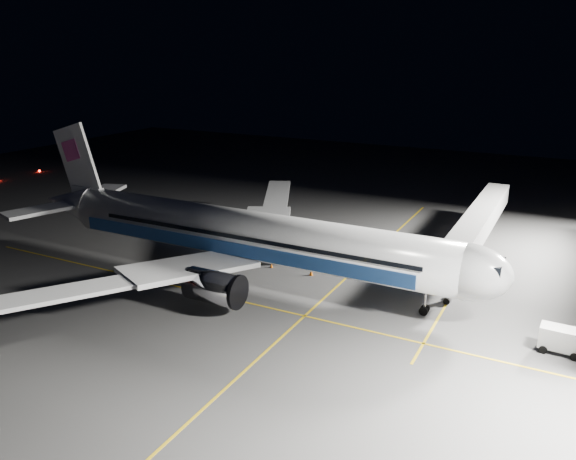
% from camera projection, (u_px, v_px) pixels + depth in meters
% --- Properties ---
extents(ground, '(200.00, 200.00, 0.00)m').
position_uv_depth(ground, '(250.00, 278.00, 65.65)').
color(ground, '#4C4C4F').
rests_on(ground, ground).
extents(guide_line_main, '(0.25, 80.00, 0.01)m').
position_uv_depth(guide_line_main, '(329.00, 294.00, 61.24)').
color(guide_line_main, gold).
rests_on(guide_line_main, ground).
extents(guide_line_cross, '(70.00, 0.25, 0.01)m').
position_uv_depth(guide_line_cross, '(221.00, 297.00, 60.58)').
color(guide_line_cross, gold).
rests_on(guide_line_cross, ground).
extents(guide_line_side, '(0.25, 40.00, 0.01)m').
position_uv_depth(guide_line_side, '(459.00, 282.00, 64.41)').
color(guide_line_side, gold).
rests_on(guide_line_side, ground).
extents(airliner, '(61.48, 54.22, 16.64)m').
position_uv_depth(airliner, '(241.00, 235.00, 64.54)').
color(airliner, silver).
rests_on(airliner, ground).
extents(jet_bridge, '(3.60, 34.40, 6.30)m').
position_uv_depth(jet_bridge, '(476.00, 226.00, 69.81)').
color(jet_bridge, '#B2B2B7').
rests_on(jet_bridge, ground).
extents(service_truck, '(4.67, 2.21, 2.35)m').
position_uv_depth(service_truck, '(566.00, 341.00, 48.85)').
color(service_truck, silver).
rests_on(service_truck, ground).
extents(baggage_tug, '(2.22, 1.84, 1.52)m').
position_uv_depth(baggage_tug, '(271.00, 221.00, 85.04)').
color(baggage_tug, black).
rests_on(baggage_tug, ground).
extents(safety_cone_a, '(0.38, 0.38, 0.57)m').
position_uv_depth(safety_cone_a, '(271.00, 265.00, 68.66)').
color(safety_cone_a, orange).
rests_on(safety_cone_a, ground).
extents(safety_cone_b, '(0.45, 0.45, 0.68)m').
position_uv_depth(safety_cone_b, '(311.00, 273.00, 66.28)').
color(safety_cone_b, orange).
rests_on(safety_cone_b, ground).
extents(safety_cone_c, '(0.35, 0.35, 0.52)m').
position_uv_depth(safety_cone_c, '(312.00, 243.00, 76.76)').
color(safety_cone_c, orange).
rests_on(safety_cone_c, ground).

